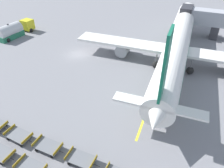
# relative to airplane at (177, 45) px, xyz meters

# --- Properties ---
(ground_plane) EXTENTS (500.00, 500.00, 0.00)m
(ground_plane) POSITION_rel_airplane_xyz_m (-17.63, -4.66, -3.41)
(ground_plane) COLOR gray
(airplane) EXTENTS (36.61, 43.80, 12.79)m
(airplane) POSITION_rel_airplane_xyz_m (0.00, 0.00, 0.00)
(airplane) COLOR white
(airplane) RESTS_ON ground_plane
(fuel_tanker_primary) EXTENTS (3.68, 9.31, 3.32)m
(fuel_tanker_primary) POSITION_rel_airplane_xyz_m (-35.34, -3.20, -2.00)
(fuel_tanker_primary) COLOR yellow
(fuel_tanker_primary) RESTS_ON ground_plane
(baggage_dolly_row_mid_a_col_b) EXTENTS (3.66, 1.90, 0.92)m
(baggage_dolly_row_mid_a_col_b) POSITION_rel_airplane_xyz_m (-12.79, -28.24, -2.92)
(baggage_dolly_row_mid_a_col_b) COLOR slate
(baggage_dolly_row_mid_a_col_b) RESTS_ON ground_plane
(baggage_dolly_row_mid_a_col_c) EXTENTS (3.65, 1.89, 0.92)m
(baggage_dolly_row_mid_a_col_c) POSITION_rel_airplane_xyz_m (-8.61, -28.30, -2.92)
(baggage_dolly_row_mid_a_col_c) COLOR slate
(baggage_dolly_row_mid_a_col_c) RESTS_ON ground_plane
(baggage_dolly_row_mid_b_col_b) EXTENTS (3.68, 1.95, 0.92)m
(baggage_dolly_row_mid_b_col_b) POSITION_rel_airplane_xyz_m (-12.73, -25.61, -2.92)
(baggage_dolly_row_mid_b_col_b) COLOR slate
(baggage_dolly_row_mid_b_col_b) RESTS_ON ground_plane
(baggage_dolly_row_mid_b_col_c) EXTENTS (3.63, 1.85, 0.92)m
(baggage_dolly_row_mid_b_col_c) POSITION_rel_airplane_xyz_m (-8.73, -25.47, -2.92)
(baggage_dolly_row_mid_b_col_c) COLOR slate
(baggage_dolly_row_mid_b_col_c) RESTS_ON ground_plane
(baggage_dolly_row_mid_b_col_d) EXTENTS (3.65, 1.88, 0.92)m
(baggage_dolly_row_mid_b_col_d) POSITION_rel_airplane_xyz_m (-4.58, -25.40, -2.92)
(baggage_dolly_row_mid_b_col_d) COLOR slate
(baggage_dolly_row_mid_b_col_d) RESTS_ON ground_plane
(stand_guidance_stripe) EXTENTS (1.87, 22.42, 0.01)m
(stand_guidance_stripe) POSITION_rel_airplane_xyz_m (-1.10, -9.26, -3.41)
(stand_guidance_stripe) COLOR yellow
(stand_guidance_stripe) RESTS_ON ground_plane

